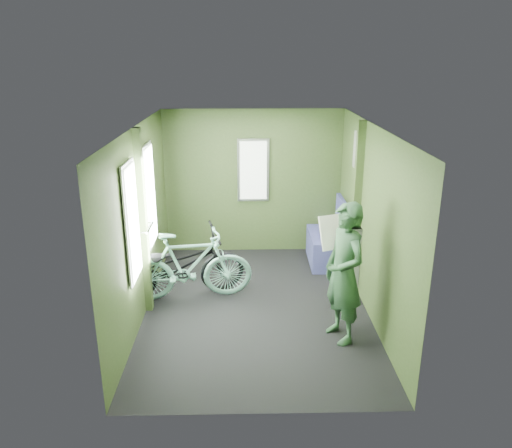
{
  "coord_description": "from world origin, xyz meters",
  "views": [
    {
      "loc": [
        -0.13,
        -5.71,
        3.09
      ],
      "look_at": [
        0.0,
        0.1,
        1.1
      ],
      "focal_mm": 35.0,
      "sensor_mm": 36.0,
      "label": 1
    }
  ],
  "objects_px": {
    "bicycle_mint": "(190,300)",
    "passenger": "(344,273)",
    "bicycle_black": "(180,298)",
    "waste_box": "(347,256)",
    "bench_seat": "(328,244)"
  },
  "relations": [
    {
      "from": "bicycle_mint",
      "to": "passenger",
      "type": "relative_size",
      "value": 1.03
    },
    {
      "from": "bicycle_black",
      "to": "bicycle_mint",
      "type": "xyz_separation_m",
      "value": [
        0.14,
        -0.07,
        0.0
      ]
    },
    {
      "from": "waste_box",
      "to": "bench_seat",
      "type": "relative_size",
      "value": 0.93
    },
    {
      "from": "bicycle_black",
      "to": "passenger",
      "type": "relative_size",
      "value": 1.11
    },
    {
      "from": "bicycle_mint",
      "to": "passenger",
      "type": "height_order",
      "value": "passenger"
    },
    {
      "from": "bicycle_mint",
      "to": "passenger",
      "type": "bearing_deg",
      "value": -125.3
    },
    {
      "from": "bicycle_black",
      "to": "waste_box",
      "type": "height_order",
      "value": "waste_box"
    },
    {
      "from": "bench_seat",
      "to": "passenger",
      "type": "bearing_deg",
      "value": -94.3
    },
    {
      "from": "passenger",
      "to": "bench_seat",
      "type": "bearing_deg",
      "value": 153.01
    },
    {
      "from": "waste_box",
      "to": "bench_seat",
      "type": "xyz_separation_m",
      "value": [
        -0.11,
        0.88,
        -0.17
      ]
    },
    {
      "from": "waste_box",
      "to": "passenger",
      "type": "bearing_deg",
      "value": -103.39
    },
    {
      "from": "passenger",
      "to": "bench_seat",
      "type": "height_order",
      "value": "passenger"
    },
    {
      "from": "waste_box",
      "to": "bicycle_mint",
      "type": "bearing_deg",
      "value": -170.45
    },
    {
      "from": "bicycle_black",
      "to": "waste_box",
      "type": "xyz_separation_m",
      "value": [
        2.27,
        0.28,
        0.46
      ]
    },
    {
      "from": "bicycle_black",
      "to": "passenger",
      "type": "xyz_separation_m",
      "value": [
        1.96,
        -1.03,
        0.81
      ]
    }
  ]
}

